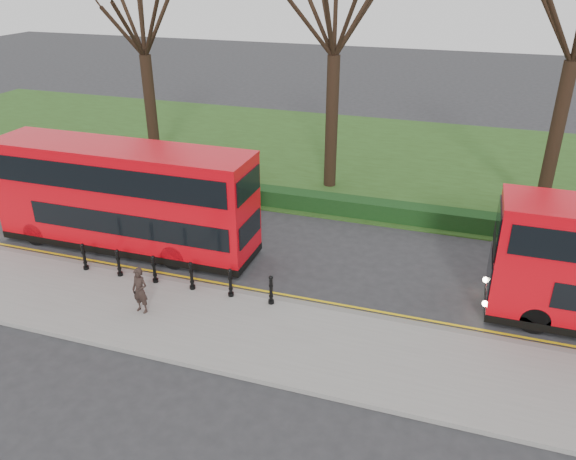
% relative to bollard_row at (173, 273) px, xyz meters
% --- Properties ---
extents(ground, '(120.00, 120.00, 0.00)m').
position_rel_bollard_row_xyz_m(ground, '(0.71, 1.35, -0.65)').
color(ground, '#28282B').
rests_on(ground, ground).
extents(pavement, '(60.00, 4.00, 0.15)m').
position_rel_bollard_row_xyz_m(pavement, '(0.71, -1.65, -0.57)').
color(pavement, gray).
rests_on(pavement, ground).
extents(kerb, '(60.00, 0.25, 0.16)m').
position_rel_bollard_row_xyz_m(kerb, '(0.71, 0.35, -0.57)').
color(kerb, slate).
rests_on(kerb, ground).
extents(grass_verge, '(60.00, 18.00, 0.06)m').
position_rel_bollard_row_xyz_m(grass_verge, '(0.71, 16.35, -0.62)').
color(grass_verge, '#294818').
rests_on(grass_verge, ground).
extents(hedge, '(60.00, 0.90, 0.80)m').
position_rel_bollard_row_xyz_m(hedge, '(0.71, 8.15, -0.25)').
color(hedge, black).
rests_on(hedge, ground).
extents(yellow_line_outer, '(60.00, 0.10, 0.01)m').
position_rel_bollard_row_xyz_m(yellow_line_outer, '(0.71, 0.65, -0.64)').
color(yellow_line_outer, yellow).
rests_on(yellow_line_outer, ground).
extents(yellow_line_inner, '(60.00, 0.10, 0.01)m').
position_rel_bollard_row_xyz_m(yellow_line_inner, '(0.71, 0.85, -0.64)').
color(yellow_line_inner, yellow).
rests_on(yellow_line_inner, ground).
extents(tree_left, '(6.99, 6.99, 10.93)m').
position_rel_bollard_row_xyz_m(tree_left, '(-7.29, 11.35, 7.29)').
color(tree_left, black).
rests_on(tree_left, ground).
extents(tree_mid, '(7.52, 7.52, 11.75)m').
position_rel_bollard_row_xyz_m(tree_mid, '(2.71, 11.35, 7.89)').
color(tree_mid, black).
rests_on(tree_mid, ground).
extents(bollard_row, '(7.40, 0.15, 1.00)m').
position_rel_bollard_row_xyz_m(bollard_row, '(0.00, 0.00, 0.00)').
color(bollard_row, black).
rests_on(bollard_row, pavement).
extents(bus_lead, '(10.48, 2.41, 4.17)m').
position_rel_bollard_row_xyz_m(bus_lead, '(-3.27, 2.36, 1.45)').
color(bus_lead, red).
rests_on(bus_lead, ground).
extents(pedestrian, '(0.62, 0.46, 1.57)m').
position_rel_bollard_row_xyz_m(pedestrian, '(-0.19, -1.74, 0.29)').
color(pedestrian, black).
rests_on(pedestrian, pavement).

